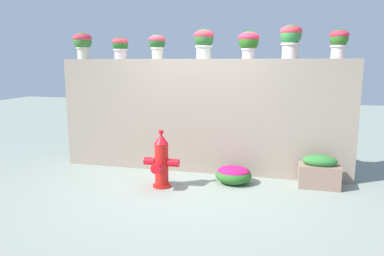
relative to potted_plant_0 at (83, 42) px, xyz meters
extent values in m
plane|color=gray|center=(2.14, -1.00, -2.17)|extent=(24.00, 24.00, 0.00)
cube|color=gray|center=(2.14, 0.02, -1.23)|extent=(4.84, 0.39, 1.88)
cylinder|color=beige|center=(0.00, 0.00, -0.19)|extent=(0.20, 0.20, 0.21)
cylinder|color=beige|center=(0.00, 0.00, -0.10)|extent=(0.23, 0.23, 0.03)
sphere|color=#36712F|center=(0.00, 0.00, 0.01)|extent=(0.31, 0.31, 0.31)
ellipsoid|color=#DD3345|center=(0.00, 0.00, 0.07)|extent=(0.33, 0.33, 0.17)
cylinder|color=silver|center=(0.70, 0.02, -0.21)|extent=(0.21, 0.21, 0.17)
cylinder|color=silver|center=(0.70, 0.02, -0.14)|extent=(0.24, 0.24, 0.03)
sphere|color=#1D5E1D|center=(0.70, 0.02, -0.05)|extent=(0.27, 0.27, 0.27)
ellipsoid|color=#E23948|center=(0.70, 0.02, 0.00)|extent=(0.28, 0.28, 0.15)
cylinder|color=beige|center=(1.38, 0.01, -0.20)|extent=(0.18, 0.18, 0.19)
cylinder|color=beige|center=(1.38, 0.01, -0.11)|extent=(0.21, 0.21, 0.03)
sphere|color=#1F551F|center=(1.38, 0.01, -0.02)|extent=(0.27, 0.27, 0.27)
ellipsoid|color=#D93A4B|center=(1.38, 0.01, 0.03)|extent=(0.28, 0.28, 0.15)
cylinder|color=silver|center=(2.17, 0.01, -0.19)|extent=(0.23, 0.23, 0.21)
cylinder|color=silver|center=(2.17, 0.01, -0.10)|extent=(0.27, 0.27, 0.03)
sphere|color=#2A612A|center=(2.17, 0.01, 0.03)|extent=(0.31, 0.31, 0.31)
ellipsoid|color=#DE3241|center=(2.17, 0.01, 0.08)|extent=(0.33, 0.33, 0.17)
cylinder|color=silver|center=(2.89, 0.01, -0.21)|extent=(0.19, 0.19, 0.16)
cylinder|color=silver|center=(2.89, 0.01, -0.14)|extent=(0.22, 0.22, 0.03)
sphere|color=#28601A|center=(2.89, 0.01, -0.02)|extent=(0.32, 0.32, 0.32)
ellipsoid|color=#E72B46|center=(2.89, 0.01, 0.03)|extent=(0.33, 0.33, 0.17)
cylinder|color=beige|center=(3.53, 0.02, -0.17)|extent=(0.25, 0.25, 0.24)
cylinder|color=beige|center=(3.53, 0.02, -0.07)|extent=(0.29, 0.29, 0.03)
sphere|color=#307E3C|center=(3.53, 0.02, 0.06)|extent=(0.32, 0.32, 0.32)
ellipsoid|color=#E53942|center=(3.53, 0.02, 0.12)|extent=(0.33, 0.33, 0.17)
cylinder|color=beige|center=(4.23, 0.04, -0.19)|extent=(0.20, 0.20, 0.20)
cylinder|color=beige|center=(4.23, 0.04, -0.11)|extent=(0.24, 0.24, 0.03)
sphere|color=#317223|center=(4.23, 0.04, 0.00)|extent=(0.27, 0.27, 0.27)
ellipsoid|color=#D92F45|center=(4.23, 0.04, 0.05)|extent=(0.28, 0.28, 0.15)
cylinder|color=red|center=(1.75, -0.96, -2.16)|extent=(0.27, 0.27, 0.03)
cylinder|color=red|center=(1.75, -0.96, -1.85)|extent=(0.20, 0.20, 0.66)
cone|color=red|center=(1.75, -0.96, -1.44)|extent=(0.21, 0.21, 0.15)
cylinder|color=red|center=(1.75, -0.96, -1.34)|extent=(0.07, 0.07, 0.05)
cylinder|color=red|center=(1.57, -0.96, -1.80)|extent=(0.16, 0.12, 0.12)
cylinder|color=red|center=(1.94, -0.96, -1.80)|extent=(0.16, 0.12, 0.12)
cylinder|color=red|center=(1.75, -1.15, -1.83)|extent=(0.14, 0.18, 0.14)
ellipsoid|color=#2E6E28|center=(2.77, -0.55, -2.05)|extent=(0.55, 0.50, 0.28)
ellipsoid|color=#C41760|center=(2.77, -0.55, -1.99)|extent=(0.50, 0.44, 0.15)
cube|color=#957564|center=(4.02, -0.43, -2.00)|extent=(0.59, 0.33, 0.34)
ellipsoid|color=#317833|center=(4.02, -0.43, -1.77)|extent=(0.50, 0.28, 0.18)
camera|label=1|loc=(3.43, -5.87, -0.34)|focal=33.92mm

